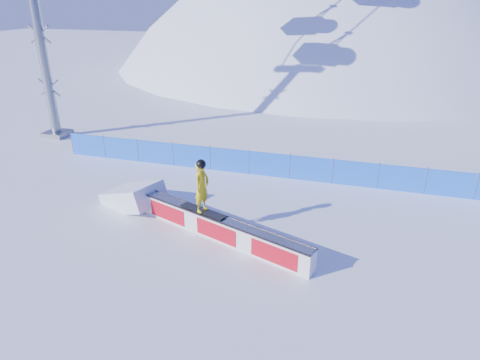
% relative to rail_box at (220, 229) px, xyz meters
% --- Properties ---
extents(ground, '(160.00, 160.00, 0.00)m').
position_rel_rail_box_xyz_m(ground, '(0.38, 1.65, -0.44)').
color(ground, white).
rests_on(ground, ground).
extents(snow_hill, '(64.00, 64.00, 64.00)m').
position_rel_rail_box_xyz_m(snow_hill, '(0.38, 43.65, -18.44)').
color(snow_hill, white).
rests_on(snow_hill, ground).
extents(safety_fence, '(22.05, 0.05, 1.30)m').
position_rel_rail_box_xyz_m(safety_fence, '(0.38, 6.15, 0.17)').
color(safety_fence, blue).
rests_on(safety_fence, ground).
extents(rail_box, '(7.12, 3.00, 0.89)m').
position_rel_rail_box_xyz_m(rail_box, '(0.00, 0.00, 0.00)').
color(rail_box, white).
rests_on(rail_box, ground).
extents(snow_ramp, '(2.97, 2.39, 1.61)m').
position_rel_rail_box_xyz_m(snow_ramp, '(-4.34, 1.57, -0.44)').
color(snow_ramp, white).
rests_on(snow_ramp, ground).
extents(snowboarder, '(1.92, 0.98, 2.00)m').
position_rel_rail_box_xyz_m(snowboarder, '(-0.75, 0.27, 1.43)').
color(snowboarder, black).
rests_on(snowboarder, rail_box).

